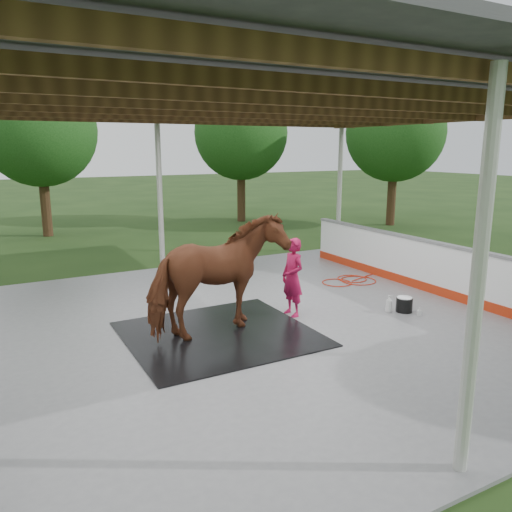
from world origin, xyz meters
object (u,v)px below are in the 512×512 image
horse (218,276)px  wash_bucket (404,304)px  handler (293,277)px  dasher_board (429,267)px

horse → wash_bucket: 3.84m
handler → wash_bucket: size_ratio=4.74×
horse → handler: size_ratio=1.60×
dasher_board → wash_bucket: (-1.52, -0.82, -0.39)m
handler → wash_bucket: (2.03, -0.88, -0.60)m
dasher_board → horse: 5.23m
handler → horse: bearing=-84.3°
dasher_board → handler: 3.56m
dasher_board → wash_bucket: size_ratio=25.37×
wash_bucket → horse: bearing=170.6°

